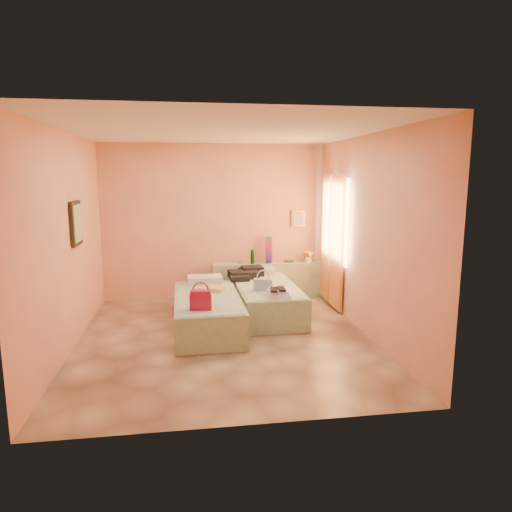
{
  "coord_description": "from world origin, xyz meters",
  "views": [
    {
      "loc": [
        -0.47,
        -6.02,
        2.23
      ],
      "look_at": [
        0.56,
        0.85,
        1.01
      ],
      "focal_mm": 32.0,
      "sensor_mm": 36.0,
      "label": 1
    }
  ],
  "objects_px": {
    "bed_left": "(207,312)",
    "water_bottle": "(252,257)",
    "green_book": "(289,261)",
    "blue_handbag": "(263,285)",
    "headboard_ledge": "(268,280)",
    "bed_right": "(266,299)",
    "towel_stack": "(281,293)",
    "magenta_handbag": "(201,300)",
    "flower_vase": "(308,255)"
  },
  "relations": [
    {
      "from": "bed_left",
      "to": "water_bottle",
      "type": "xyz_separation_m",
      "value": [
        0.89,
        1.59,
        0.52
      ]
    },
    {
      "from": "green_book",
      "to": "blue_handbag",
      "type": "distance_m",
      "value": 1.63
    },
    {
      "from": "headboard_ledge",
      "to": "bed_left",
      "type": "relative_size",
      "value": 1.02
    },
    {
      "from": "headboard_ledge",
      "to": "bed_right",
      "type": "height_order",
      "value": "headboard_ledge"
    },
    {
      "from": "bed_left",
      "to": "towel_stack",
      "type": "relative_size",
      "value": 5.71
    },
    {
      "from": "green_book",
      "to": "blue_handbag",
      "type": "xyz_separation_m",
      "value": [
        -0.73,
        -1.46,
        -0.07
      ]
    },
    {
      "from": "magenta_handbag",
      "to": "towel_stack",
      "type": "distance_m",
      "value": 1.28
    },
    {
      "from": "bed_right",
      "to": "green_book",
      "type": "bearing_deg",
      "value": 58.86
    },
    {
      "from": "flower_vase",
      "to": "magenta_handbag",
      "type": "height_order",
      "value": "flower_vase"
    },
    {
      "from": "bed_right",
      "to": "water_bottle",
      "type": "height_order",
      "value": "water_bottle"
    },
    {
      "from": "green_book",
      "to": "towel_stack",
      "type": "height_order",
      "value": "green_book"
    },
    {
      "from": "bed_left",
      "to": "water_bottle",
      "type": "bearing_deg",
      "value": 59.59
    },
    {
      "from": "green_book",
      "to": "headboard_ledge",
      "type": "bearing_deg",
      "value": -167.39
    },
    {
      "from": "bed_right",
      "to": "water_bottle",
      "type": "xyz_separation_m",
      "value": [
        -0.08,
        1.01,
        0.52
      ]
    },
    {
      "from": "flower_vase",
      "to": "towel_stack",
      "type": "bearing_deg",
      "value": -116.64
    },
    {
      "from": "towel_stack",
      "to": "blue_handbag",
      "type": "bearing_deg",
      "value": 119.3
    },
    {
      "from": "water_bottle",
      "to": "blue_handbag",
      "type": "xyz_separation_m",
      "value": [
        -0.03,
        -1.4,
        -0.18
      ]
    },
    {
      "from": "bed_right",
      "to": "towel_stack",
      "type": "height_order",
      "value": "towel_stack"
    },
    {
      "from": "bed_left",
      "to": "flower_vase",
      "type": "distance_m",
      "value": 2.54
    },
    {
      "from": "bed_left",
      "to": "bed_right",
      "type": "distance_m",
      "value": 1.13
    },
    {
      "from": "bed_left",
      "to": "magenta_handbag",
      "type": "distance_m",
      "value": 0.78
    },
    {
      "from": "blue_handbag",
      "to": "headboard_ledge",
      "type": "bearing_deg",
      "value": 88.17
    },
    {
      "from": "water_bottle",
      "to": "blue_handbag",
      "type": "bearing_deg",
      "value": -91.33
    },
    {
      "from": "green_book",
      "to": "magenta_handbag",
      "type": "distance_m",
      "value": 2.88
    },
    {
      "from": "bed_left",
      "to": "green_book",
      "type": "bearing_deg",
      "value": 44.91
    },
    {
      "from": "bed_left",
      "to": "green_book",
      "type": "xyz_separation_m",
      "value": [
        1.59,
        1.65,
        0.42
      ]
    },
    {
      "from": "green_book",
      "to": "towel_stack",
      "type": "xyz_separation_m",
      "value": [
        -0.53,
        -1.82,
        -0.12
      ]
    },
    {
      "from": "bed_left",
      "to": "water_bottle",
      "type": "distance_m",
      "value": 1.9
    },
    {
      "from": "bed_right",
      "to": "towel_stack",
      "type": "xyz_separation_m",
      "value": [
        0.09,
        -0.75,
        0.3
      ]
    },
    {
      "from": "headboard_ledge",
      "to": "blue_handbag",
      "type": "bearing_deg",
      "value": -103.22
    },
    {
      "from": "headboard_ledge",
      "to": "blue_handbag",
      "type": "distance_m",
      "value": 1.5
    },
    {
      "from": "water_bottle",
      "to": "towel_stack",
      "type": "distance_m",
      "value": 1.79
    },
    {
      "from": "headboard_ledge",
      "to": "magenta_handbag",
      "type": "bearing_deg",
      "value": -119.64
    },
    {
      "from": "water_bottle",
      "to": "blue_handbag",
      "type": "distance_m",
      "value": 1.41
    },
    {
      "from": "towel_stack",
      "to": "green_book",
      "type": "bearing_deg",
      "value": 73.9
    },
    {
      "from": "flower_vase",
      "to": "blue_handbag",
      "type": "relative_size",
      "value": 0.93
    },
    {
      "from": "bed_right",
      "to": "magenta_handbag",
      "type": "height_order",
      "value": "magenta_handbag"
    },
    {
      "from": "bed_right",
      "to": "blue_handbag",
      "type": "distance_m",
      "value": 0.53
    },
    {
      "from": "magenta_handbag",
      "to": "green_book",
      "type": "bearing_deg",
      "value": 59.94
    },
    {
      "from": "magenta_handbag",
      "to": "flower_vase",
      "type": "bearing_deg",
      "value": 53.67
    },
    {
      "from": "bed_right",
      "to": "blue_handbag",
      "type": "relative_size",
      "value": 7.05
    },
    {
      "from": "green_book",
      "to": "bed_left",
      "type": "bearing_deg",
      "value": -124.35
    },
    {
      "from": "green_book",
      "to": "flower_vase",
      "type": "distance_m",
      "value": 0.37
    },
    {
      "from": "flower_vase",
      "to": "blue_handbag",
      "type": "distance_m",
      "value": 1.75
    },
    {
      "from": "headboard_ledge",
      "to": "blue_handbag",
      "type": "relative_size",
      "value": 7.22
    },
    {
      "from": "bed_right",
      "to": "flower_vase",
      "type": "xyz_separation_m",
      "value": [
        0.96,
        0.98,
        0.53
      ]
    },
    {
      "from": "flower_vase",
      "to": "magenta_handbag",
      "type": "distance_m",
      "value": 3.03
    },
    {
      "from": "water_bottle",
      "to": "green_book",
      "type": "height_order",
      "value": "water_bottle"
    },
    {
      "from": "headboard_ledge",
      "to": "green_book",
      "type": "xyz_separation_m",
      "value": [
        0.39,
        0.02,
        0.34
      ]
    },
    {
      "from": "headboard_ledge",
      "to": "water_bottle",
      "type": "bearing_deg",
      "value": -172.9
    }
  ]
}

